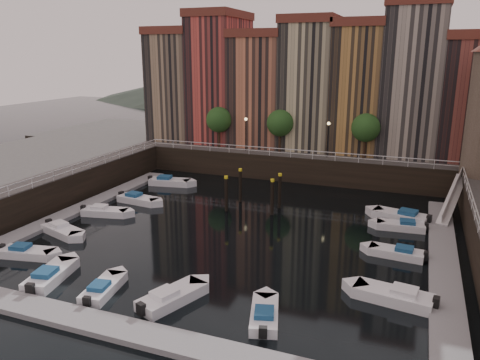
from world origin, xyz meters
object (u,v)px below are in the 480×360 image
at_px(gangway, 453,196).
at_px(mooring_pilings, 254,192).
at_px(boat_left_0, 27,252).
at_px(boat_left_2, 104,212).
at_px(boat_left_1, 62,230).

xyz_separation_m(gangway, mooring_pilings, (-17.78, -4.58, -0.27)).
relative_size(mooring_pilings, boat_left_0, 1.10).
relative_size(gangway, boat_left_0, 1.89).
distance_m(mooring_pilings, boat_left_2, 14.31).
height_order(boat_left_0, boat_left_1, boat_left_1).
height_order(mooring_pilings, boat_left_1, mooring_pilings).
xyz_separation_m(boat_left_1, boat_left_2, (0.30, 5.25, 0.00)).
bearing_deg(mooring_pilings, gangway, 14.45).
distance_m(mooring_pilings, boat_left_0, 20.65).
xyz_separation_m(mooring_pilings, boat_left_0, (-12.08, -16.70, -1.32)).
relative_size(mooring_pilings, boat_left_1, 1.06).
bearing_deg(mooring_pilings, boat_left_1, -136.28).
distance_m(gangway, boat_left_0, 36.70).
height_order(gangway, mooring_pilings, gangway).
distance_m(gangway, boat_left_2, 32.38).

